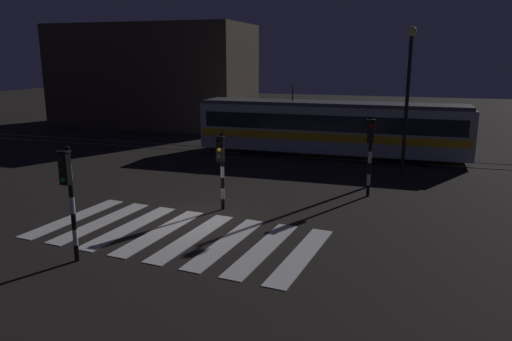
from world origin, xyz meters
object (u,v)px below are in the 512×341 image
Objects in this scene: traffic_light_median_centre at (221,160)px; traffic_light_kerb_mid_left at (69,188)px; traffic_light_corner_far_right at (370,145)px; street_lamp_trackside_right at (408,84)px; tram at (331,127)px.

traffic_light_median_centre is 6.32m from traffic_light_kerb_mid_left.
traffic_light_corner_far_right is 5.00m from street_lamp_trackside_right.
traffic_light_kerb_mid_left is at bearing -111.14° from traffic_light_median_centre.
tram is at bearing 78.71° from traffic_light_median_centre.
tram is (-2.92, 8.07, -0.51)m from traffic_light_corner_far_right.
traffic_light_median_centre is at bearing -101.29° from tram.
traffic_light_kerb_mid_left is 12.11m from traffic_light_corner_far_right.
traffic_light_median_centre is 0.19× the size of tram.
street_lamp_trackside_right is (1.31, 4.24, 2.30)m from traffic_light_corner_far_right.
traffic_light_kerb_mid_left reaches higher than traffic_light_median_centre.
street_lamp_trackside_right is at bearing 50.05° from traffic_light_median_centre.
street_lamp_trackside_right reaches higher than traffic_light_median_centre.
tram reaches higher than traffic_light_kerb_mid_left.
traffic_light_median_centre is 10.54m from street_lamp_trackside_right.
tram reaches higher than traffic_light_corner_far_right.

